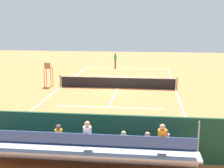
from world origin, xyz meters
TOP-DOWN VIEW (x-y plane):
  - ground_plane at (0.00, 0.00)m, footprint 60.00×60.00m
  - court_line_markings at (0.00, -0.04)m, footprint 10.10×22.20m
  - tennis_net at (0.00, 0.00)m, footprint 10.30×0.10m
  - backdrop_wall at (0.00, 14.00)m, footprint 18.00×0.16m
  - bleacher_stand at (-0.19, 15.36)m, footprint 9.06×2.40m
  - umpire_chair at (6.20, -0.13)m, footprint 0.67×0.67m
  - courtside_bench at (-1.72, 13.27)m, footprint 1.80×0.40m
  - equipment_bag at (0.17, 13.40)m, footprint 0.90×0.36m
  - tennis_player at (1.40, -11.48)m, footprint 0.45×0.56m
  - tennis_racket at (1.81, -11.18)m, footprint 0.55×0.48m
  - tennis_ball_near at (3.86, -8.51)m, footprint 0.07×0.07m
  - tennis_ball_far at (2.45, -10.80)m, footprint 0.07×0.07m

SIDE VIEW (x-z plane):
  - ground_plane at x=0.00m, z-range 0.00..0.00m
  - court_line_markings at x=0.00m, z-range 0.00..0.01m
  - tennis_racket at x=1.81m, z-range 0.00..0.03m
  - tennis_ball_near at x=3.86m, z-range 0.00..0.07m
  - tennis_ball_far at x=2.45m, z-range 0.00..0.07m
  - equipment_bag at x=0.17m, z-range 0.00..0.36m
  - tennis_net at x=0.00m, z-range -0.03..1.04m
  - courtside_bench at x=-1.72m, z-range 0.09..1.02m
  - bleacher_stand at x=-0.19m, z-range -0.30..2.18m
  - backdrop_wall at x=0.00m, z-range 0.00..2.00m
  - tennis_player at x=1.40m, z-range 0.05..1.98m
  - umpire_chair at x=6.20m, z-range 0.24..2.38m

